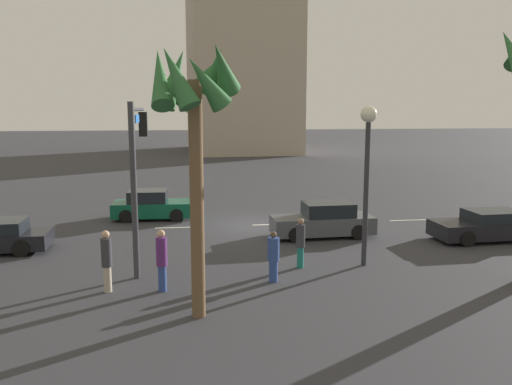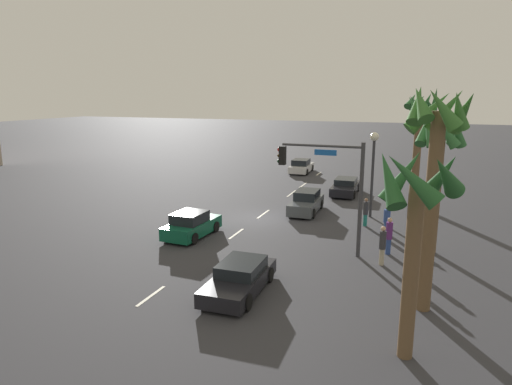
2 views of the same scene
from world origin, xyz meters
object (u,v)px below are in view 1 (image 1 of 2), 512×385
object	(u,v)px
car_2	(489,226)
building_0	(240,50)
pedestrian_0	(273,256)
traffic_signal	(137,156)
car_4	(152,206)
pedestrian_2	(107,259)
pedestrian_3	(300,241)
pedestrian_1	(162,259)
streetlamp	(367,154)
car_0	(324,221)
palm_tree_2	(193,102)

from	to	relation	value
car_2	building_0	world-z (taller)	building_0
pedestrian_0	traffic_signal	bearing A→B (deg)	-30.09
car_4	pedestrian_2	world-z (taller)	pedestrian_2
traffic_signal	pedestrian_3	distance (m)	6.38
car_2	pedestrian_0	bearing A→B (deg)	22.10
car_2	pedestrian_1	world-z (taller)	pedestrian_1
pedestrian_0	building_0	size ratio (longest dim) A/B	0.06
pedestrian_0	pedestrian_1	world-z (taller)	pedestrian_1
car_2	streetlamp	xyz separation A→B (m)	(6.46, 2.74, 3.37)
pedestrian_1	pedestrian_2	world-z (taller)	pedestrian_1
traffic_signal	building_0	xyz separation A→B (m)	(-9.15, -49.27, 8.91)
car_2	pedestrian_3	distance (m)	9.17
car_0	pedestrian_1	world-z (taller)	pedestrian_1
streetlamp	palm_tree_2	distance (m)	7.29
car_0	building_0	distance (m)	47.77
car_2	car_4	bearing A→B (deg)	-23.86
pedestrian_0	streetlamp	bearing A→B (deg)	-159.52
pedestrian_1	traffic_signal	bearing A→B (deg)	-73.69
palm_tree_2	building_0	distance (m)	55.20
traffic_signal	pedestrian_1	distance (m)	4.15
car_4	pedestrian_3	world-z (taller)	pedestrian_3
traffic_signal	pedestrian_2	xyz separation A→B (m)	(0.80, 2.72, -2.85)
car_2	car_4	world-z (taller)	car_4
pedestrian_1	building_0	distance (m)	54.11
pedestrian_2	car_0	bearing A→B (deg)	-145.17
car_0	pedestrian_0	size ratio (longest dim) A/B	2.66
traffic_signal	pedestrian_2	distance (m)	4.02
car_0	streetlamp	size ratio (longest dim) A/B	0.79
car_4	building_0	distance (m)	44.10
streetlamp	pedestrian_2	distance (m)	9.24
car_4	car_2	bearing A→B (deg)	156.14
car_4	car_0	bearing A→B (deg)	147.73
car_4	pedestrian_0	xyz separation A→B (m)	(-4.39, 10.39, 0.20)
car_0	traffic_signal	size ratio (longest dim) A/B	0.77
car_2	car_4	size ratio (longest dim) A/B	1.16
streetlamp	pedestrian_1	world-z (taller)	streetlamp
pedestrian_1	pedestrian_3	distance (m)	5.00
car_4	palm_tree_2	distance (m)	13.92
pedestrian_2	palm_tree_2	size ratio (longest dim) A/B	0.26
car_4	building_0	bearing A→B (deg)	-102.52
pedestrian_2	pedestrian_0	bearing A→B (deg)	-177.73
palm_tree_2	pedestrian_0	bearing A→B (deg)	-135.57
car_4	building_0	xyz separation A→B (m)	(-9.20, -41.40, 12.12)
car_4	pedestrian_2	distance (m)	10.62
car_2	pedestrian_3	size ratio (longest dim) A/B	2.65
pedestrian_0	pedestrian_1	distance (m)	3.52
pedestrian_3	palm_tree_2	xyz separation A→B (m)	(3.71, 3.82, 4.73)
car_4	pedestrian_0	size ratio (longest dim) A/B	2.42
traffic_signal	building_0	bearing A→B (deg)	-100.52
pedestrian_2	streetlamp	bearing A→B (deg)	-170.09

